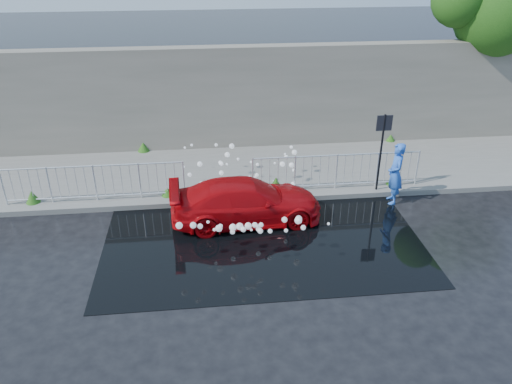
{
  "coord_description": "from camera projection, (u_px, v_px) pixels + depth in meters",
  "views": [
    {
      "loc": [
        -0.85,
        -9.73,
        6.97
      ],
      "look_at": [
        0.42,
        1.71,
        1.0
      ],
      "focal_mm": 35.0,
      "sensor_mm": 36.0,
      "label": 1
    }
  ],
  "objects": [
    {
      "name": "puddle",
      "position": [
        262.0,
        239.0,
        12.81
      ],
      "size": [
        8.0,
        5.0,
        0.01
      ],
      "primitive_type": "cube",
      "color": "black",
      "rests_on": "ground"
    },
    {
      "name": "retaining_wall",
      "position": [
        227.0,
        98.0,
        17.36
      ],
      "size": [
        30.0,
        0.6,
        3.5
      ],
      "primitive_type": "cube",
      "color": "#676256",
      "rests_on": "pavement"
    },
    {
      "name": "tree",
      "position": [
        501.0,
        7.0,
        17.17
      ],
      "size": [
        4.95,
        3.11,
        6.2
      ],
      "color": "#332114",
      "rests_on": "ground"
    },
    {
      "name": "curb",
      "position": [
        237.0,
        200.0,
        14.49
      ],
      "size": [
        30.0,
        0.25,
        0.16
      ],
      "primitive_type": "cube",
      "color": "slate",
      "rests_on": "ground"
    },
    {
      "name": "pavement",
      "position": [
        232.0,
        172.0,
        16.26
      ],
      "size": [
        30.0,
        4.0,
        0.15
      ],
      "primitive_type": "cube",
      "color": "slate",
      "rests_on": "ground"
    },
    {
      "name": "red_car",
      "position": [
        246.0,
        201.0,
        13.38
      ],
      "size": [
        4.12,
        1.85,
        1.17
      ],
      "primitive_type": "imported",
      "rotation": [
        0.0,
        0.0,
        1.62
      ],
      "color": "#B0070C",
      "rests_on": "ground"
    },
    {
      "name": "water_spray",
      "position": [
        246.0,
        191.0,
        13.54
      ],
      "size": [
        3.61,
        5.46,
        1.05
      ],
      "color": "white",
      "rests_on": "ground"
    },
    {
      "name": "weeds",
      "position": [
        221.0,
        173.0,
        15.58
      ],
      "size": [
        12.17,
        3.93,
        0.42
      ],
      "color": "#1E5115",
      "rests_on": "pavement"
    },
    {
      "name": "sign_post",
      "position": [
        382.0,
        141.0,
        14.23
      ],
      "size": [
        0.45,
        0.06,
        2.5
      ],
      "color": "black",
      "rests_on": "ground"
    },
    {
      "name": "ground",
      "position": [
        246.0,
        263.0,
        11.88
      ],
      "size": [
        90.0,
        90.0,
        0.0
      ],
      "primitive_type": "plane",
      "color": "black",
      "rests_on": "ground"
    },
    {
      "name": "railing_right",
      "position": [
        336.0,
        170.0,
        14.79
      ],
      "size": [
        5.05,
        0.05,
        1.1
      ],
      "color": "silver",
      "rests_on": "pavement"
    },
    {
      "name": "person",
      "position": [
        395.0,
        174.0,
        14.17
      ],
      "size": [
        0.52,
        0.72,
        1.82
      ],
      "primitive_type": "imported",
      "rotation": [
        0.0,
        0.0,
        -1.7
      ],
      "color": "blue",
      "rests_on": "ground"
    },
    {
      "name": "railing_left",
      "position": [
        95.0,
        182.0,
        14.11
      ],
      "size": [
        5.05,
        0.05,
        1.1
      ],
      "color": "silver",
      "rests_on": "pavement"
    }
  ]
}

